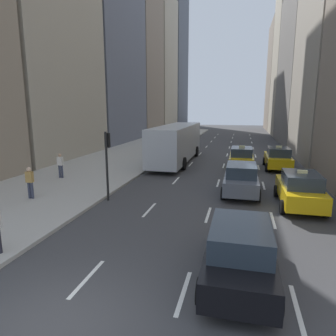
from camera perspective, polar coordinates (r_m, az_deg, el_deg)
name	(u,v)px	position (r m, az deg, el deg)	size (l,w,h in m)	color
ground_plane	(51,329)	(7.93, -21.42, -26.64)	(160.00, 160.00, 0.00)	#3D3D3F
sidewalk_left	(142,150)	(34.11, -5.06, 3.47)	(8.00, 66.00, 0.15)	#ADAAA3
lane_markings	(226,160)	(28.42, 10.92, 1.56)	(5.72, 56.00, 0.01)	white
building_row_left	(135,49)	(54.12, -6.28, 21.69)	(6.00, 78.42, 37.17)	gray
building_row_right	(324,11)	(40.18, 27.62, 25.00)	(6.00, 70.33, 37.39)	gray
taxi_lead	(278,158)	(25.16, 20.19, 1.81)	(2.02, 4.40, 1.87)	yellow
taxi_second	(300,189)	(15.96, 23.83, -3.73)	(2.02, 4.40, 1.87)	yellow
taxi_third	(241,158)	(24.36, 13.80, 1.89)	(2.02, 4.40, 1.87)	yellow
sedan_black_near	(241,178)	(17.31, 13.74, -1.94)	(2.02, 4.59, 1.73)	#565B66
sedan_silver_behind	(240,250)	(8.91, 13.52, -14.99)	(2.02, 4.61, 1.71)	black
city_bus	(177,142)	(26.51, 1.65, 4.95)	(2.80, 11.61, 3.25)	#B7BCC1
pedestrian_mid_block	(30,181)	(16.98, -24.82, -2.29)	(0.36, 0.22, 1.65)	#383D51
pedestrian_far_walking	(60,164)	(21.20, -19.82, 0.66)	(0.36, 0.22, 1.65)	#383D51
traffic_light_pole	(107,155)	(15.68, -11.51, 2.49)	(0.24, 0.42, 3.60)	black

